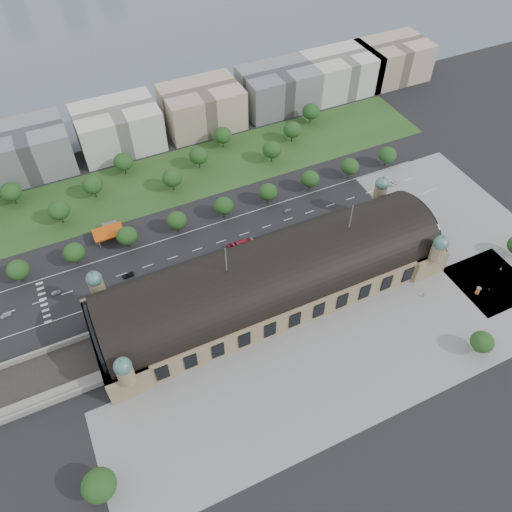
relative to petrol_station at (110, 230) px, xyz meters
name	(u,v)px	position (x,y,z in m)	size (l,w,h in m)	color
ground	(272,293)	(53.91, -65.28, -2.95)	(900.00, 900.00, 0.00)	black
station	(272,278)	(53.91, -65.28, 7.33)	(150.00, 48.40, 44.30)	#9E8A62
track_cutting	(5,398)	(-56.09, -67.49, -2.25)	(70.00, 24.00, 3.10)	black
plaza_south	(346,367)	(63.91, -109.28, -2.95)	(190.00, 48.00, 0.12)	gray
plaza_east	(460,223)	(156.91, -65.28, -2.95)	(56.00, 100.00, 0.12)	gray
road_slab	(197,250)	(33.91, -27.28, -2.95)	(260.00, 26.00, 0.10)	black
grass_belt	(170,179)	(38.91, 27.72, -2.95)	(300.00, 45.00, 0.10)	#274A1D
petrol_station	(110,230)	(0.00, 0.00, 0.00)	(14.00, 13.00, 5.05)	#CE4A0C
lake	(105,25)	(53.91, 232.72, -2.95)	(700.00, 320.00, 0.08)	slate
office_2	(26,151)	(-26.09, 67.72, 9.05)	(45.00, 32.00, 24.00)	gray
office_3	(118,128)	(23.91, 67.72, 9.05)	(45.00, 32.00, 24.00)	silver
office_4	(202,107)	(73.91, 67.72, 9.05)	(45.00, 32.00, 24.00)	#C3B199
office_5	(278,88)	(123.91, 67.72, 9.05)	(45.00, 32.00, 24.00)	gray
office_6	(340,73)	(168.91, 67.72, 9.05)	(45.00, 32.00, 24.00)	silver
office_7	(392,60)	(208.91, 67.72, 9.05)	(45.00, 32.00, 24.00)	#C3B199
tree_row_1	(18,270)	(-42.09, -12.28, 4.48)	(9.60, 9.60, 11.52)	#2D2116
tree_row_2	(74,252)	(-18.09, -12.28, 4.48)	(9.60, 9.60, 11.52)	#2D2116
tree_row_3	(127,236)	(5.91, -12.28, 4.48)	(9.60, 9.60, 11.52)	#2D2116
tree_row_4	(177,220)	(29.91, -12.28, 4.48)	(9.60, 9.60, 11.52)	#2D2116
tree_row_5	(224,206)	(53.91, -12.28, 4.48)	(9.60, 9.60, 11.52)	#2D2116
tree_row_6	(268,192)	(77.91, -12.28, 4.48)	(9.60, 9.60, 11.52)	#2D2116
tree_row_7	(310,179)	(101.91, -12.28, 4.48)	(9.60, 9.60, 11.52)	#2D2116
tree_row_8	(350,167)	(125.91, -12.28, 4.48)	(9.60, 9.60, 11.52)	#2D2116
tree_row_9	(388,155)	(149.91, -12.28, 4.48)	(9.60, 9.60, 11.52)	#2D2116
tree_belt_2	(11,192)	(-38.09, 41.72, 5.10)	(10.40, 10.40, 12.48)	#2D2116
tree_belt_3	(59,210)	(-19.09, 17.72, 5.10)	(10.40, 10.40, 12.48)	#2D2116
tree_belt_4	(93,185)	(-0.09, 29.72, 5.10)	(10.40, 10.40, 12.48)	#2D2116
tree_belt_5	(123,162)	(18.91, 41.72, 5.10)	(10.40, 10.40, 12.48)	#2D2116
tree_belt_6	(172,178)	(37.91, 17.72, 5.10)	(10.40, 10.40, 12.48)	#2D2116
tree_belt_7	(199,156)	(56.91, 29.72, 5.10)	(10.40, 10.40, 12.48)	#2D2116
tree_belt_8	(223,135)	(75.91, 41.72, 5.10)	(10.40, 10.40, 12.48)	#2D2116
tree_belt_9	(272,150)	(94.91, 17.72, 5.10)	(10.40, 10.40, 12.48)	#2D2116
tree_belt_10	(292,130)	(113.91, 29.72, 5.10)	(10.40, 10.40, 12.48)	#2D2116
tree_belt_11	(311,112)	(132.91, 41.72, 5.10)	(10.40, 10.40, 12.48)	#2D2116
tree_plaza_sw	(99,485)	(-31.09, -115.28, 5.10)	(11.00, 11.00, 12.73)	#2D2116
tree_plaza_s	(482,342)	(113.91, -125.28, 3.86)	(9.00, 9.00, 10.64)	#2D2116
traffic_car_0	(6,315)	(-51.41, -28.94, -2.20)	(1.76, 4.38, 1.49)	silver
traffic_car_1	(56,293)	(-30.29, -25.69, -2.31)	(1.36, 3.89, 1.28)	gray
traffic_car_2	(128,275)	(0.47, -29.46, -2.23)	(2.39, 5.17, 1.44)	black
traffic_car_4	(254,240)	(60.13, -33.69, -2.23)	(1.70, 4.23, 1.44)	#1A2B4B
traffic_car_5	(288,210)	(84.25, -22.17, -2.30)	(1.38, 3.97, 1.31)	#5B5D63
traffic_car_6	(393,183)	(144.13, -27.18, -2.19)	(2.53, 5.48, 1.52)	silver
parked_car_0	(118,299)	(-7.13, -40.86, -2.13)	(1.74, 4.99, 1.64)	black
parked_car_1	(116,307)	(-8.90, -44.28, -2.22)	(2.40, 5.21, 1.45)	maroon
parked_car_2	(116,301)	(-8.17, -41.18, -2.29)	(1.85, 4.55, 1.32)	#16223F
parked_car_3	(116,307)	(-8.80, -44.28, -2.24)	(1.68, 4.18, 1.43)	slate
parked_car_4	(194,280)	(26.09, -44.28, -2.27)	(1.44, 4.12, 1.36)	silver
parked_car_5	(140,298)	(1.67, -44.28, -2.15)	(2.64, 5.74, 1.59)	#999DA1
parked_car_6	(172,280)	(17.21, -40.28, -2.25)	(1.96, 4.82, 1.40)	black
bus_west	(240,245)	(52.52, -34.57, -1.27)	(2.82, 12.05, 3.36)	red
bus_mid	(245,244)	(54.88, -34.77, -1.43)	(2.56, 10.94, 3.05)	white
bus_east	(303,229)	(84.02, -38.28, -1.07)	(3.16, 13.51, 3.76)	beige
advertising_column	(478,291)	(133.91, -102.92, -1.03)	(1.95, 1.95, 3.69)	#E4395D
pedestrian_0	(423,295)	(111.89, -94.42, -1.97)	(0.95, 0.55, 1.95)	gray
pedestrian_1	(489,289)	(139.48, -103.96, -2.01)	(0.68, 0.45, 1.87)	gray
pedestrian_5	(501,269)	(152.84, -97.10, -2.03)	(0.90, 0.52, 1.84)	gray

